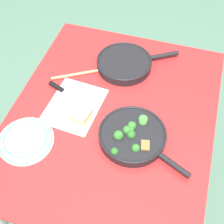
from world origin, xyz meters
TOP-DOWN VIEW (x-y plane):
  - ground_plane at (0.00, 0.00)m, footprint 14.00×14.00m
  - dining_table_red at (0.00, 0.00)m, footprint 1.14×0.93m
  - skillet_broccoli at (-0.10, -0.12)m, footprint 0.29×0.42m
  - skillet_eggs at (0.32, 0.03)m, footprint 0.31×0.40m
  - wooden_spoon at (0.24, 0.16)m, footprint 0.21×0.33m
  - parchment_sheet at (0.00, 0.19)m, footprint 0.31×0.25m
  - grater_knife at (0.06, 0.25)m, footprint 0.13×0.28m
  - cheese_block at (-0.06, 0.13)m, footprint 0.09×0.09m
  - dinner_plate_stack at (-0.25, 0.31)m, footprint 0.24×0.24m

SIDE VIEW (x-z plane):
  - ground_plane at x=0.00m, z-range 0.00..0.00m
  - dining_table_red at x=0.00m, z-range 0.29..1.05m
  - parchment_sheet at x=0.00m, z-range 0.76..0.76m
  - wooden_spoon at x=0.24m, z-range 0.76..0.78m
  - grater_knife at x=0.06m, z-range 0.76..0.78m
  - dinner_plate_stack at x=-0.25m, z-range 0.76..0.79m
  - cheese_block at x=-0.06m, z-range 0.76..0.80m
  - skillet_eggs at x=0.32m, z-range 0.76..0.81m
  - skillet_broccoli at x=-0.10m, z-range 0.75..0.82m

